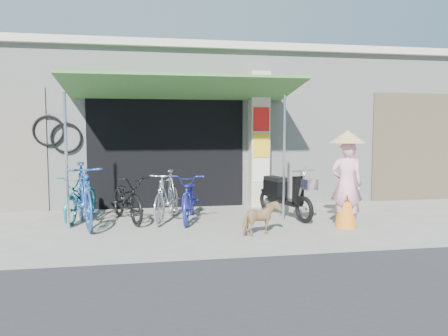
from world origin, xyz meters
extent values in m
plane|color=gray|center=(0.00, 0.00, 0.00)|extent=(80.00, 80.00, 0.00)
cube|color=#AAAFA7|center=(0.00, 5.10, 1.75)|extent=(12.00, 5.00, 3.50)
cube|color=beige|center=(0.00, 5.10, 3.58)|extent=(12.30, 5.30, 0.16)
cube|color=black|center=(-1.20, 2.58, 1.25)|extent=(3.40, 0.06, 2.50)
cube|color=black|center=(-1.20, 2.59, 0.55)|extent=(3.06, 0.04, 1.10)
torus|color=black|center=(-3.30, 2.54, 1.55)|extent=(0.65, 0.05, 0.65)
cylinder|color=silver|center=(-3.30, 2.56, 1.87)|extent=(0.02, 0.02, 0.12)
torus|color=black|center=(-3.65, 2.54, 1.70)|extent=(0.65, 0.05, 0.65)
cylinder|color=silver|center=(-3.65, 2.56, 2.02)|extent=(0.02, 0.02, 0.12)
cube|color=beige|center=(0.85, 2.45, 1.50)|extent=(0.42, 0.42, 3.00)
cube|color=red|center=(0.85, 2.23, 1.95)|extent=(0.36, 0.02, 0.52)
cube|color=gold|center=(0.85, 2.23, 1.38)|extent=(0.36, 0.02, 0.52)
cube|color=silver|center=(0.85, 2.23, 0.82)|extent=(0.36, 0.02, 0.50)
cube|color=#35692F|center=(-0.90, 1.65, 2.55)|extent=(4.60, 1.88, 0.35)
cylinder|color=silver|center=(-3.00, 0.75, 1.18)|extent=(0.05, 0.05, 2.36)
cylinder|color=silver|center=(0.90, 0.75, 1.18)|extent=(0.05, 0.05, 2.36)
cube|color=brown|center=(5.00, 2.59, 1.30)|extent=(2.60, 0.06, 2.60)
imported|color=#196870|center=(-2.88, 1.53, 0.43)|extent=(0.88, 1.73, 0.87)
imported|color=navy|center=(-2.75, 0.91, 0.57)|extent=(1.00, 1.96, 1.14)
imported|color=black|center=(-2.01, 1.23, 0.44)|extent=(1.11, 1.76, 0.87)
imported|color=silver|center=(-1.27, 1.13, 0.48)|extent=(0.94, 1.66, 0.96)
imported|color=navy|center=(-0.85, 1.09, 0.46)|extent=(0.92, 1.82, 0.91)
imported|color=#A17955|center=(0.18, -0.29, 0.28)|extent=(0.72, 0.54, 0.55)
torus|color=black|center=(1.21, 0.47, 0.25)|extent=(0.23, 0.51, 0.50)
torus|color=black|center=(0.84, 1.65, 0.25)|extent=(0.23, 0.51, 0.50)
cube|color=black|center=(1.02, 1.06, 0.32)|extent=(0.47, 0.92, 0.09)
cube|color=black|center=(0.92, 1.38, 0.53)|extent=(0.39, 0.57, 0.32)
cube|color=black|center=(0.92, 1.38, 0.73)|extent=(0.38, 0.57, 0.09)
cube|color=black|center=(1.15, 0.66, 0.59)|extent=(0.23, 0.15, 0.53)
cylinder|color=silver|center=(1.20, 0.50, 0.97)|extent=(0.48, 0.18, 0.03)
cube|color=silver|center=(1.25, 0.34, 0.74)|extent=(0.29, 0.26, 0.19)
imported|color=pink|center=(1.81, 0.02, 0.77)|extent=(0.65, 0.52, 1.53)
cone|color=orange|center=(1.81, 0.02, 0.23)|extent=(0.38, 0.38, 0.46)
cone|color=tan|center=(1.81, 0.02, 1.60)|extent=(0.64, 0.64, 0.22)
camera|label=1|loc=(-1.64, -7.09, 1.72)|focal=35.00mm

